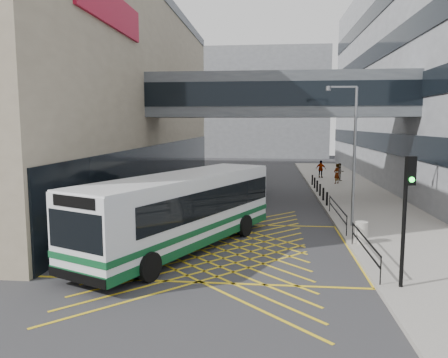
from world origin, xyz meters
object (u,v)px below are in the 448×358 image
(pedestrian_a, at_px, (337,174))
(car_dark, at_px, (249,181))
(pedestrian_b, at_px, (340,172))
(car_silver, at_px, (247,189))
(bus, at_px, (183,209))
(street_lamp, at_px, (351,147))
(pedestrian_c, at_px, (321,169))
(car_white, at_px, (104,245))
(traffic_light, at_px, (407,203))
(litter_bin, at_px, (361,232))

(pedestrian_a, bearing_deg, car_dark, -15.70)
(pedestrian_b, bearing_deg, car_silver, -137.53)
(car_silver, xyz_separation_m, pedestrian_b, (8.30, 9.69, 0.28))
(car_dark, bearing_deg, car_silver, 74.77)
(bus, relative_size, street_lamp, 1.63)
(bus, distance_m, car_dark, 17.57)
(pedestrian_c, bearing_deg, car_white, 87.28)
(car_white, relative_size, traffic_light, 0.99)
(car_dark, distance_m, traffic_light, 22.70)
(bus, bearing_deg, car_silver, 105.48)
(pedestrian_a, bearing_deg, car_silver, 1.64)
(car_dark, relative_size, litter_bin, 5.18)
(bus, bearing_deg, car_white, -118.67)
(pedestrian_a, bearing_deg, pedestrian_c, -121.28)
(pedestrian_a, height_order, pedestrian_c, pedestrian_a)
(car_silver, bearing_deg, traffic_light, 101.22)
(litter_bin, bearing_deg, pedestrian_a, 84.54)
(car_white, distance_m, car_dark, 20.18)
(bus, bearing_deg, pedestrian_a, 89.74)
(pedestrian_b, bearing_deg, pedestrian_a, -113.70)
(car_white, relative_size, litter_bin, 4.42)
(car_dark, height_order, traffic_light, traffic_light)
(bus, distance_m, pedestrian_b, 25.70)
(car_dark, xyz_separation_m, pedestrian_a, (7.82, 4.14, 0.26))
(car_silver, bearing_deg, litter_bin, 107.49)
(car_silver, relative_size, traffic_light, 1.05)
(car_dark, height_order, car_silver, car_dark)
(street_lamp, bearing_deg, pedestrian_a, 79.61)
(car_white, distance_m, pedestrian_c, 30.36)
(bus, xyz_separation_m, pedestrian_b, (10.46, 23.46, -0.79))
(bus, distance_m, car_silver, 13.98)
(bus, distance_m, pedestrian_c, 27.33)
(car_white, relative_size, pedestrian_a, 2.42)
(car_silver, height_order, pedestrian_b, pedestrian_b)
(traffic_light, distance_m, pedestrian_c, 30.22)
(street_lamp, distance_m, litter_bin, 5.02)
(pedestrian_a, xyz_separation_m, pedestrian_c, (-0.93, 4.25, -0.02))
(car_silver, xyz_separation_m, litter_bin, (5.78, -12.61, -0.06))
(pedestrian_b, bearing_deg, pedestrian_c, 115.60)
(car_silver, height_order, pedestrian_a, pedestrian_a)
(street_lamp, bearing_deg, pedestrian_c, 83.37)
(pedestrian_c, bearing_deg, street_lamp, 107.59)
(pedestrian_c, bearing_deg, pedestrian_a, 122.49)
(car_silver, bearing_deg, pedestrian_a, -141.91)
(street_lamp, relative_size, pedestrian_c, 4.17)
(car_silver, bearing_deg, pedestrian_b, -137.72)
(car_white, bearing_deg, street_lamp, -138.76)
(litter_bin, height_order, pedestrian_a, pedestrian_a)
(bus, xyz_separation_m, car_white, (-2.86, -2.15, -1.09))
(car_silver, relative_size, litter_bin, 4.66)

